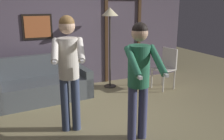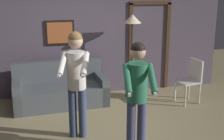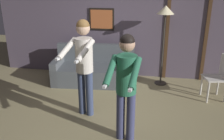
{
  "view_description": "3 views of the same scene",
  "coord_description": "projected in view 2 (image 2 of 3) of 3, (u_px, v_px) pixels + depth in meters",
  "views": [
    {
      "loc": [
        -1.25,
        -3.41,
        1.92
      ],
      "look_at": [
        0.14,
        -0.27,
        0.99
      ],
      "focal_mm": 40.0,
      "sensor_mm": 36.0,
      "label": 1
    },
    {
      "loc": [
        -0.84,
        -4.65,
        2.47
      ],
      "look_at": [
        0.09,
        -0.35,
        1.24
      ],
      "focal_mm": 50.0,
      "sensor_mm": 36.0,
      "label": 2
    },
    {
      "loc": [
        0.77,
        -3.87,
        2.4
      ],
      "look_at": [
        0.14,
        -0.2,
        1.01
      ],
      "focal_mm": 40.0,
      "sensor_mm": 36.0,
      "label": 3
    }
  ],
  "objects": [
    {
      "name": "person_standing_right",
      "position": [
        137.0,
        88.0,
        4.49
      ],
      "size": [
        0.49,
        0.67,
        1.68
      ],
      "color": "#3C4068",
      "rests_on": "ground_plane"
    },
    {
      "name": "couch",
      "position": [
        60.0,
        92.0,
        6.51
      ],
      "size": [
        1.97,
        1.01,
        0.87
      ],
      "color": "#4E5459",
      "rests_on": "ground_plane"
    },
    {
      "name": "dining_chair_distant",
      "position": [
        191.0,
        78.0,
        6.59
      ],
      "size": [
        0.5,
        0.5,
        0.93
      ],
      "color": "silver",
      "rests_on": "ground_plane"
    },
    {
      "name": "torchiere_lamp",
      "position": [
        132.0,
        27.0,
        6.64
      ],
      "size": [
        0.38,
        0.38,
        1.83
      ],
      "color": "#332D28",
      "rests_on": "ground_plane"
    },
    {
      "name": "back_wall_assembly",
      "position": [
        85.0,
        37.0,
        6.95
      ],
      "size": [
        6.4,
        0.1,
        2.6
      ],
      "color": "#5A4E5E",
      "rests_on": "ground_plane"
    },
    {
      "name": "person_standing_left",
      "position": [
        76.0,
        75.0,
        4.91
      ],
      "size": [
        0.54,
        0.74,
        1.76
      ],
      "color": "#384465",
      "rests_on": "ground_plane"
    },
    {
      "name": "ground_plane",
      "position": [
        103.0,
        136.0,
        5.22
      ],
      "size": [
        12.0,
        12.0,
        0.0
      ],
      "primitive_type": "plane",
      "color": "#998D62"
    }
  ]
}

